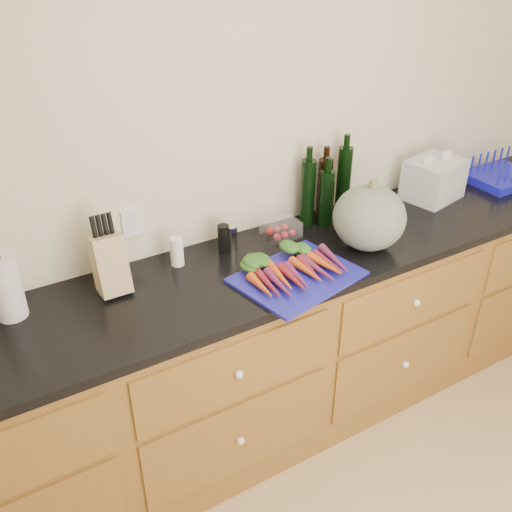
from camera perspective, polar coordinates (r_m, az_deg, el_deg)
wall_back at (r=2.55m, az=-0.11°, el=10.37°), size 4.10×0.05×2.60m
cabinets at (r=2.73m, az=3.45°, el=-8.75°), size 3.60×0.64×0.90m
countertop at (r=2.46m, az=3.73°, el=-0.27°), size 3.64×0.62×0.04m
cutting_board at (r=2.30m, az=4.13°, el=-2.07°), size 0.54×0.45×0.01m
carrots at (r=2.31m, az=3.64°, el=-1.04°), size 0.39×0.28×0.06m
squash at (r=2.49m, az=11.26°, el=3.79°), size 0.31×0.31×0.28m
paper_towel at (r=2.20m, az=-23.72°, el=-2.90°), size 0.11×0.11×0.25m
knife_block at (r=2.24m, az=-14.44°, el=-0.74°), size 0.12×0.12×0.23m
grinder_salt at (r=2.37m, az=-7.91°, el=0.45°), size 0.05×0.05×0.13m
grinder_pepper at (r=2.45m, az=-3.27°, el=1.77°), size 0.05×0.05×0.13m
canister_chrome at (r=2.47m, az=-2.43°, el=1.85°), size 0.05×0.05×0.11m
tomato_box at (r=2.58m, az=2.52°, el=2.75°), size 0.15×0.12×0.07m
bottles at (r=2.70m, az=7.00°, el=6.61°), size 0.28×0.14×0.33m
grocery_bag at (r=3.06m, az=17.34°, el=7.33°), size 0.32×0.28×0.20m
dish_rack at (r=3.42m, az=23.34°, el=7.47°), size 0.36×0.29×0.14m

